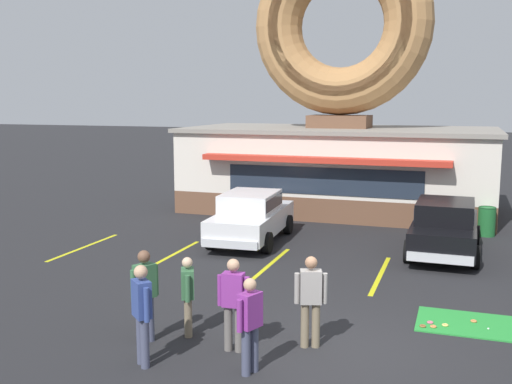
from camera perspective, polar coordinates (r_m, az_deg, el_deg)
name	(u,v)px	position (r m, az deg, el deg)	size (l,w,h in m)	color
ground_plane	(338,350)	(11.30, 7.78, -14.67)	(160.00, 160.00, 0.00)	#232326
donut_shop_building	(340,118)	(24.61, 7.96, 6.97)	(12.30, 6.75, 10.96)	brown
mini_donut_near_right	(474,321)	(13.15, 20.02, -11.47)	(0.13, 0.13, 0.04)	#D17F47
mini_donut_mid_left	(445,325)	(12.76, 17.57, -11.98)	(0.13, 0.13, 0.04)	#E5C666
mini_donut_mid_centre	(433,326)	(12.62, 16.53, -12.18)	(0.13, 0.13, 0.04)	#D17F47
mini_donut_mid_right	(423,326)	(12.58, 15.60, -12.19)	(0.13, 0.13, 0.04)	brown
mini_donut_far_left	(430,322)	(12.81, 16.25, -11.83)	(0.13, 0.13, 0.04)	#D8667F
golf_ball	(488,329)	(12.83, 21.25, -12.04)	(0.04, 0.04, 0.04)	white
car_white	(251,215)	(19.00, -0.46, -2.17)	(2.15, 4.64, 1.60)	silver
car_black	(445,225)	(18.29, 17.54, -3.02)	(2.04, 4.59, 1.60)	black
pedestrian_blue_sweater_man	(250,321)	(10.00, -0.58, -12.21)	(0.37, 0.56, 1.63)	#474C66
pedestrian_hooded_kid	(145,291)	(11.36, -10.53, -9.30)	(0.38, 0.55, 1.77)	#474C66
pedestrian_leather_jacket_man	(188,293)	(11.63, -6.51, -9.51)	(0.38, 0.55, 1.54)	#7F7056
pedestrian_clipboard_woman	(142,310)	(10.42, -10.82, -10.98)	(0.47, 0.43, 1.76)	#474C66
pedestrian_beanie_man	(311,297)	(11.03, 5.23, -9.94)	(0.57, 0.35, 1.71)	#7F7056
pedestrian_crossing_woman	(233,300)	(10.83, -2.16, -10.26)	(0.60, 0.26, 1.71)	slate
trash_bin	(487,221)	(21.30, 21.11, -2.60)	(0.57, 0.57, 0.97)	#1E662D
parking_stripe_far_left	(84,247)	(19.19, -16.05, -5.07)	(0.12, 3.60, 0.01)	yellow
parking_stripe_left	(172,255)	(17.67, -8.02, -5.99)	(0.12, 3.60, 0.01)	yellow
parking_stripe_mid_left	(270,264)	(16.56, 1.34, -6.91)	(0.12, 3.60, 0.01)	yellow
parking_stripe_centre	(380,275)	(15.94, 11.76, -7.73)	(0.12, 3.60, 0.01)	yellow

